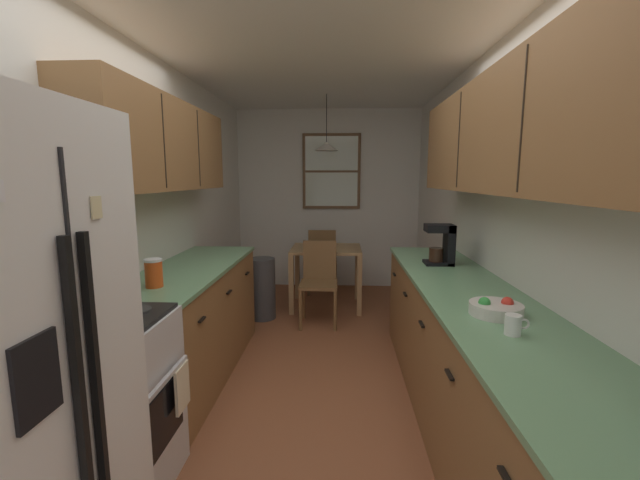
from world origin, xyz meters
The scene contains 23 objects.
ground_plane centered at (0.00, 1.00, 0.00)m, with size 12.00×12.00×0.00m, color brown.
wall_left centered at (-1.35, 1.00, 1.27)m, with size 0.10×9.00×2.55m, color white.
wall_right centered at (1.35, 1.00, 1.27)m, with size 0.10×9.00×2.55m, color white.
wall_back centered at (0.00, 3.65, 1.27)m, with size 4.40×0.10×2.55m, color white.
ceiling_slab centered at (0.00, 1.00, 2.59)m, with size 4.40×9.00×0.08m, color white.
stove_range centered at (-0.99, -0.47, 0.47)m, with size 0.66×0.60×1.10m.
microwave_over_range centered at (-1.11, -0.47, 1.65)m, with size 0.39×0.62×0.35m.
counter_left centered at (-1.00, 0.78, 0.45)m, with size 0.64×1.90×0.90m.
upper_cabinets_left centered at (-1.14, 0.73, 1.83)m, with size 0.33×1.98×0.66m.
counter_right centered at (1.00, 0.14, 0.45)m, with size 0.64×3.25×0.90m.
upper_cabinets_right centered at (1.14, 0.09, 1.84)m, with size 0.33×2.93×0.68m.
dining_table centered at (0.01, 2.60, 0.61)m, with size 0.85×0.71×0.74m.
dining_chair_near centered at (-0.05, 2.04, 0.50)m, with size 0.40×0.40×0.90m.
dining_chair_far centered at (-0.06, 3.16, 0.50)m, with size 0.41×0.41×0.90m.
pendant_light centered at (0.01, 2.60, 1.96)m, with size 0.28×0.28×0.65m.
back_window centered at (0.05, 3.58, 1.68)m, with size 0.83×0.05×1.06m.
trash_bin centered at (-0.70, 2.14, 0.35)m, with size 0.30×0.30×0.69m, color #3F3F42.
storage_canister centered at (-1.00, 0.18, 0.99)m, with size 0.11×0.11×0.18m.
dish_towel centered at (-0.64, -0.32, 0.50)m, with size 0.02×0.16×0.24m, color beige.
coffee_maker centered at (1.00, 0.97, 1.07)m, with size 0.22×0.18×0.32m.
mug_by_coffeemaker centered at (0.96, -0.51, 0.95)m, with size 0.11×0.07×0.09m.
fruit_bowl centered at (0.98, -0.24, 0.94)m, with size 0.26×0.26×0.09m.
table_serving_bowl centered at (0.03, 2.56, 0.77)m, with size 0.18×0.18×0.06m, color #E0D14C.
Camera 1 is at (0.19, -2.26, 1.59)m, focal length 22.67 mm.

